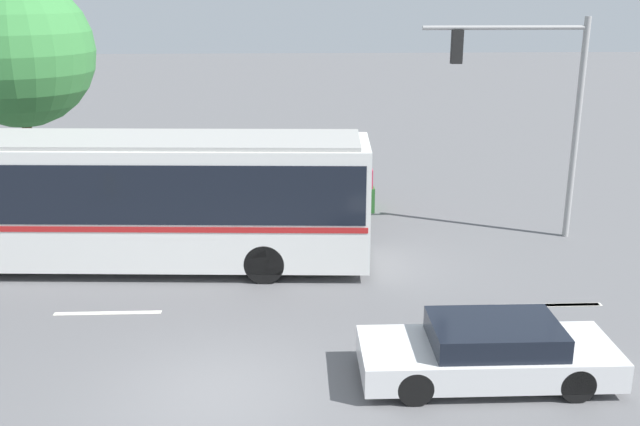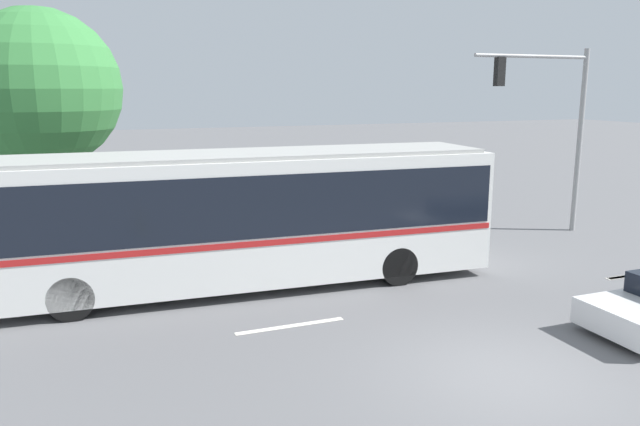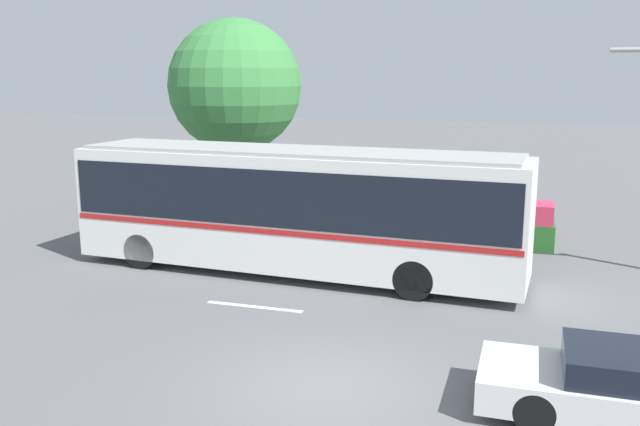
% 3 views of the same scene
% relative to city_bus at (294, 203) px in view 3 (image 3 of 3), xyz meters
% --- Properties ---
extents(ground_plane, '(140.00, 140.00, 0.00)m').
position_rel_city_bus_xyz_m(ground_plane, '(2.85, -6.50, -1.94)').
color(ground_plane, '#5B5B5E').
extents(city_bus, '(12.55, 3.31, 3.42)m').
position_rel_city_bus_xyz_m(city_bus, '(0.00, 0.00, 0.00)').
color(city_bus, silver).
rests_on(city_bus, ground).
extents(sedan_foreground, '(4.71, 1.81, 1.16)m').
position_rel_city_bus_xyz_m(sedan_foreground, '(7.83, -6.21, -1.38)').
color(sedan_foreground, silver).
rests_on(sedan_foreground, ground).
extents(flowering_hedge, '(6.94, 1.28, 1.42)m').
position_rel_city_bus_xyz_m(flowering_hedge, '(3.45, 4.86, -1.24)').
color(flowering_hedge, '#286028').
rests_on(flowering_hedge, ground).
extents(street_tree_left, '(5.08, 5.08, 7.49)m').
position_rel_city_bus_xyz_m(street_tree_left, '(-4.88, 7.11, 3.00)').
color(street_tree_left, brown).
rests_on(street_tree_left, ground).
extents(lane_stripe_far, '(2.40, 0.16, 0.01)m').
position_rel_city_bus_xyz_m(lane_stripe_far, '(0.05, -3.01, -1.94)').
color(lane_stripe_far, silver).
rests_on(lane_stripe_far, ground).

